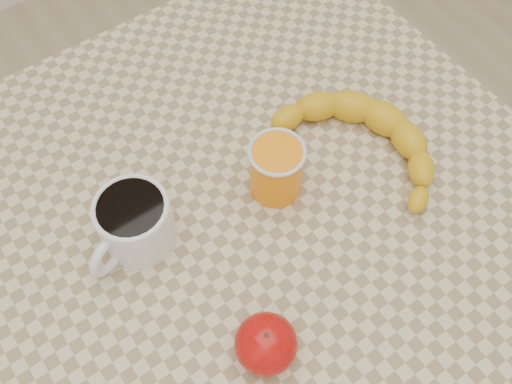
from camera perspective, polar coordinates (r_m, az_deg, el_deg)
ground at (r=1.47m, az=0.00°, el=-15.35°), size 3.00×3.00×0.00m
table at (r=0.85m, az=0.00°, el=-3.62°), size 0.80×0.80×0.75m
coffee_mug at (r=0.72m, az=-12.13°, el=-2.94°), size 0.14×0.12×0.08m
orange_juice_glass at (r=0.74m, az=2.03°, el=2.33°), size 0.07×0.07×0.09m
apple at (r=0.66m, az=1.00°, el=-14.93°), size 0.09×0.09×0.07m
banana at (r=0.80m, az=10.08°, el=4.73°), size 0.39×0.42×0.05m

